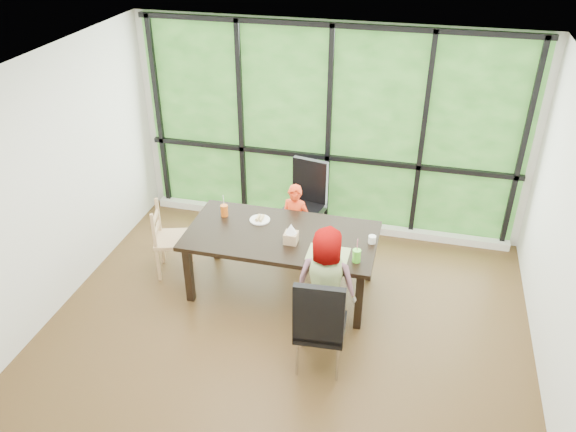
# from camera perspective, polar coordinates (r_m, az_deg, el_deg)

# --- Properties ---
(ground) EXTENTS (5.00, 5.00, 0.00)m
(ground) POSITION_cam_1_polar(r_m,az_deg,el_deg) (6.15, -0.26, -11.17)
(ground) COLOR black
(ground) RESTS_ON ground
(back_wall) EXTENTS (5.00, 0.00, 5.00)m
(back_wall) POSITION_cam_1_polar(r_m,az_deg,el_deg) (7.32, 4.13, 8.51)
(back_wall) COLOR silver
(back_wall) RESTS_ON ground
(foliage_backdrop) EXTENTS (4.80, 0.02, 2.65)m
(foliage_backdrop) POSITION_cam_1_polar(r_m,az_deg,el_deg) (7.30, 4.10, 8.45)
(foliage_backdrop) COLOR #25521C
(foliage_backdrop) RESTS_ON back_wall
(window_mullions) EXTENTS (4.80, 0.06, 2.65)m
(window_mullions) POSITION_cam_1_polar(r_m,az_deg,el_deg) (7.27, 4.04, 8.33)
(window_mullions) COLOR black
(window_mullions) RESTS_ON back_wall
(window_sill) EXTENTS (4.80, 0.12, 0.10)m
(window_sill) POSITION_cam_1_polar(r_m,az_deg,el_deg) (7.82, 3.64, -0.62)
(window_sill) COLOR silver
(window_sill) RESTS_ON ground
(dining_table) EXTENTS (2.16, 1.23, 0.75)m
(dining_table) POSITION_cam_1_polar(r_m,az_deg,el_deg) (6.46, -0.65, -4.60)
(dining_table) COLOR black
(dining_table) RESTS_ON ground
(chair_window_leather) EXTENTS (0.54, 0.54, 1.08)m
(chair_window_leather) POSITION_cam_1_polar(r_m,az_deg,el_deg) (7.24, 1.57, 1.16)
(chair_window_leather) COLOR black
(chair_window_leather) RESTS_ON ground
(chair_interior_leather) EXTENTS (0.49, 0.49, 1.08)m
(chair_interior_leather) POSITION_cam_1_polar(r_m,az_deg,el_deg) (5.44, 3.26, -10.34)
(chair_interior_leather) COLOR black
(chair_interior_leather) RESTS_ON ground
(chair_end_beech) EXTENTS (0.51, 0.52, 0.90)m
(chair_end_beech) POSITION_cam_1_polar(r_m,az_deg,el_deg) (6.85, -11.37, -2.26)
(chair_end_beech) COLOR tan
(chair_end_beech) RESTS_ON ground
(child_toddler) EXTENTS (0.40, 0.29, 1.01)m
(child_toddler) POSITION_cam_1_polar(r_m,az_deg,el_deg) (6.91, 0.69, -0.75)
(child_toddler) COLOR #EE3914
(child_toddler) RESTS_ON ground
(child_older) EXTENTS (0.62, 0.41, 1.25)m
(child_older) POSITION_cam_1_polar(r_m,az_deg,el_deg) (5.73, 3.79, -6.76)
(child_older) COLOR gray
(child_older) RESTS_ON ground
(placemat) EXTENTS (0.43, 0.31, 0.01)m
(placemat) POSITION_cam_1_polar(r_m,az_deg,el_deg) (5.94, 4.01, -3.76)
(placemat) COLOR tan
(placemat) RESTS_ON dining_table
(plate_far) EXTENTS (0.23, 0.23, 0.01)m
(plate_far) POSITION_cam_1_polar(r_m,az_deg,el_deg) (6.50, -2.82, -0.38)
(plate_far) COLOR white
(plate_far) RESTS_ON dining_table
(plate_near) EXTENTS (0.24, 0.24, 0.01)m
(plate_near) POSITION_cam_1_polar(r_m,az_deg,el_deg) (5.97, 3.74, -3.51)
(plate_near) COLOR white
(plate_near) RESTS_ON dining_table
(orange_cup) EXTENTS (0.09, 0.09, 0.13)m
(orange_cup) POSITION_cam_1_polar(r_m,az_deg,el_deg) (6.59, -6.34, 0.54)
(orange_cup) COLOR orange
(orange_cup) RESTS_ON dining_table
(green_cup) EXTENTS (0.09, 0.09, 0.14)m
(green_cup) POSITION_cam_1_polar(r_m,az_deg,el_deg) (5.82, 6.83, -3.94)
(green_cup) COLOR #62DE39
(green_cup) RESTS_ON dining_table
(white_mug) EXTENTS (0.08, 0.08, 0.08)m
(white_mug) POSITION_cam_1_polar(r_m,az_deg,el_deg) (6.15, 8.36, -2.32)
(white_mug) COLOR white
(white_mug) RESTS_ON dining_table
(tissue_box) EXTENTS (0.14, 0.14, 0.12)m
(tissue_box) POSITION_cam_1_polar(r_m,az_deg,el_deg) (6.07, 0.30, -2.17)
(tissue_box) COLOR tan
(tissue_box) RESTS_ON dining_table
(crepe_rolls_far) EXTENTS (0.10, 0.12, 0.04)m
(crepe_rolls_far) POSITION_cam_1_polar(r_m,az_deg,el_deg) (6.48, -2.82, -0.19)
(crepe_rolls_far) COLOR tan
(crepe_rolls_far) RESTS_ON plate_far
(crepe_rolls_near) EXTENTS (0.05, 0.12, 0.04)m
(crepe_rolls_near) POSITION_cam_1_polar(r_m,az_deg,el_deg) (5.95, 3.75, -3.31)
(crepe_rolls_near) COLOR tan
(crepe_rolls_near) RESTS_ON plate_near
(straw_white) EXTENTS (0.01, 0.04, 0.20)m
(straw_white) POSITION_cam_1_polar(r_m,az_deg,el_deg) (6.54, -6.40, 1.36)
(straw_white) COLOR white
(straw_white) RESTS_ON orange_cup
(straw_pink) EXTENTS (0.01, 0.04, 0.20)m
(straw_pink) POSITION_cam_1_polar(r_m,az_deg,el_deg) (5.76, 6.90, -3.06)
(straw_pink) COLOR pink
(straw_pink) RESTS_ON green_cup
(tissue) EXTENTS (0.12, 0.12, 0.11)m
(tissue) POSITION_cam_1_polar(r_m,az_deg,el_deg) (6.01, 0.31, -1.25)
(tissue) COLOR white
(tissue) RESTS_ON tissue_box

